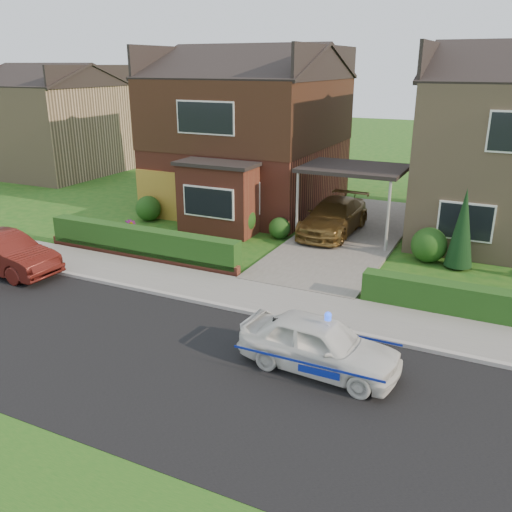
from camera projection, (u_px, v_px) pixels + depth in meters
The scene contains 23 objects.
ground at pixel (207, 373), 11.87m from camera, with size 120.00×120.00×0.00m, color #1A5015.
road at pixel (207, 373), 11.87m from camera, with size 60.00×6.00×0.02m, color black.
kerb at pixel (265, 315), 14.44m from camera, with size 60.00×0.16×0.12m, color #9E9993.
sidewalk at pixel (280, 301), 15.34m from camera, with size 60.00×2.00×0.10m, color slate.
driveway at pixel (350, 235), 21.19m from camera, with size 3.80×12.00×0.12m, color #666059.
house_left at pixel (250, 124), 24.76m from camera, with size 7.50×9.53×7.25m.
carport_link at pixel (354, 170), 20.28m from camera, with size 3.80×3.00×2.77m.
garage_door at pixel (159, 195), 23.34m from camera, with size 2.20×0.10×2.10m, color olive.
dwarf_wall at pixel (140, 255), 18.68m from camera, with size 7.70×0.25×0.36m, color brown.
hedge_left at pixel (143, 258), 18.87m from camera, with size 7.50×0.55×0.90m, color #143611.
hedge_right at pixel (505, 325), 14.05m from camera, with size 7.50×0.55×0.80m, color #143611.
shrub_left_far at pixel (148, 208), 23.23m from camera, with size 1.08×1.08×1.08m, color #143611.
shrub_left_mid at pixel (239, 219), 21.18m from camera, with size 1.32×1.32×1.32m, color #143611.
shrub_left_near at pixel (280, 228), 20.86m from camera, with size 0.84×0.84×0.84m, color #143611.
shrub_right_near at pixel (429, 245), 18.35m from camera, with size 1.20×1.20×1.20m, color #143611.
conifer_a at pixel (462, 230), 17.53m from camera, with size 0.90×0.90×2.60m, color black.
neighbour_left at pixel (55, 130), 32.75m from camera, with size 6.50×7.00×5.20m, color #9B7F5F.
police_car at pixel (319, 345), 11.80m from camera, with size 3.30×3.68×1.39m.
driveway_car at pixel (334, 217), 21.12m from camera, with size 1.81×4.45×1.29m, color brown.
street_car at pixel (4, 254), 17.32m from camera, with size 3.93×1.37×1.29m, color #4D1510.
potted_plant_a at pixel (195, 223), 21.63m from camera, with size 0.43×0.29×0.81m, color gray.
potted_plant_b at pixel (234, 258), 17.88m from camera, with size 0.29×0.36×0.66m, color gray.
potted_plant_c at pixel (131, 231), 20.45m from camera, with size 0.47×0.47×0.84m, color gray.
Camera 1 is at (5.45, -8.84, 6.39)m, focal length 38.00 mm.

